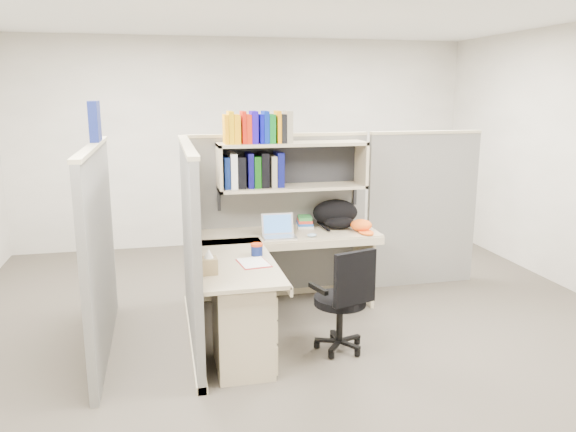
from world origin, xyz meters
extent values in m
plane|color=#332F28|center=(0.00, 0.00, 0.00)|extent=(6.00, 6.00, 0.00)
plane|color=#B1ACA0|center=(0.00, 3.00, 1.35)|extent=(6.00, 0.00, 6.00)
plane|color=#B1ACA0|center=(0.00, -3.00, 1.35)|extent=(6.00, 0.00, 6.00)
plane|color=white|center=(0.00, 0.00, 2.70)|extent=(6.00, 6.00, 0.00)
cube|color=#61615C|center=(0.00, 0.90, 0.80)|extent=(1.80, 0.06, 1.60)
cube|color=tan|center=(0.00, 0.90, 1.61)|extent=(1.80, 0.08, 0.03)
cube|color=#61615C|center=(-0.90, 0.00, 0.80)|extent=(0.06, 1.80, 1.60)
cube|color=tan|center=(-0.90, 0.00, 1.61)|extent=(0.08, 1.80, 0.03)
cube|color=#61615C|center=(-1.60, 0.00, 0.80)|extent=(0.06, 1.80, 1.60)
cube|color=#61615C|center=(1.55, 0.90, 0.80)|extent=(1.20, 0.06, 1.60)
cube|color=navy|center=(-1.60, 0.35, 1.79)|extent=(0.07, 0.27, 0.32)
cube|color=white|center=(-0.87, 0.15, 1.20)|extent=(0.00, 0.21, 0.28)
cube|color=tan|center=(0.10, 0.70, 1.55)|extent=(1.40, 0.34, 0.03)
cube|color=tan|center=(0.10, 0.70, 1.14)|extent=(1.40, 0.34, 0.03)
cube|color=tan|center=(-0.58, 0.70, 1.34)|extent=(0.03, 0.34, 0.44)
cube|color=tan|center=(0.78, 0.70, 1.34)|extent=(0.03, 0.34, 0.44)
cube|color=black|center=(0.10, 0.86, 1.34)|extent=(1.38, 0.01, 0.41)
cube|color=orange|center=(-0.52, 0.68, 1.69)|extent=(0.03, 0.20, 0.26)
cube|color=#E7A304|center=(-0.48, 0.68, 1.71)|extent=(0.05, 0.20, 0.29)
cube|color=#FFA505|center=(-0.42, 0.68, 1.69)|extent=(0.06, 0.20, 0.26)
cube|color=#B91507|center=(-0.36, 0.68, 1.71)|extent=(0.04, 0.20, 0.29)
cube|color=red|center=(-0.32, 0.68, 1.69)|extent=(0.05, 0.20, 0.26)
cube|color=#1A05A6|center=(-0.27, 0.68, 1.71)|extent=(0.06, 0.20, 0.29)
cube|color=#050698|center=(-0.20, 0.68, 1.69)|extent=(0.04, 0.20, 0.26)
cube|color=navy|center=(-0.16, 0.68, 1.71)|extent=(0.04, 0.20, 0.29)
cube|color=#076519|center=(-0.11, 0.68, 1.69)|extent=(0.06, 0.20, 0.26)
cube|color=orange|center=(-0.04, 0.68, 1.71)|extent=(0.04, 0.20, 0.29)
cube|color=black|center=(0.00, 0.68, 1.69)|extent=(0.05, 0.20, 0.26)
cube|color=gray|center=(0.05, 0.68, 1.71)|extent=(0.06, 0.20, 0.29)
cube|color=#07164A|center=(-0.52, 0.72, 1.30)|extent=(0.05, 0.24, 0.29)
cube|color=silver|center=(-0.46, 0.72, 1.31)|extent=(0.06, 0.24, 0.32)
cube|color=black|center=(-0.39, 0.72, 1.30)|extent=(0.07, 0.24, 0.29)
cube|color=#08074B|center=(-0.30, 0.72, 1.31)|extent=(0.05, 0.24, 0.32)
cube|color=#0A4309|center=(-0.24, 0.72, 1.30)|extent=(0.06, 0.24, 0.29)
cube|color=black|center=(-0.17, 0.72, 1.31)|extent=(0.07, 0.24, 0.32)
cube|color=gray|center=(-0.09, 0.72, 1.30)|extent=(0.05, 0.24, 0.29)
cube|color=#070B4F|center=(-0.03, 0.72, 1.31)|extent=(0.06, 0.24, 0.32)
cube|color=tan|center=(0.00, 0.57, 0.71)|extent=(1.74, 0.60, 0.03)
cube|color=tan|center=(-0.57, -0.20, 0.71)|extent=(0.60, 1.34, 0.03)
cube|color=tan|center=(0.00, 0.27, 0.68)|extent=(1.74, 0.02, 0.07)
cube|color=tan|center=(-0.27, -0.20, 0.68)|extent=(0.02, 1.34, 0.07)
cube|color=tan|center=(-0.57, -0.55, 0.34)|extent=(0.40, 0.55, 0.68)
cube|color=tan|center=(-0.36, -0.55, 0.54)|extent=(0.02, 0.50, 0.16)
cube|color=tan|center=(-0.36, -0.55, 0.36)|extent=(0.02, 0.50, 0.16)
cube|color=tan|center=(-0.36, -0.55, 0.14)|extent=(0.02, 0.50, 0.22)
cube|color=#B2B2B7|center=(-0.35, -0.55, 0.54)|extent=(0.01, 0.12, 0.01)
cube|color=tan|center=(0.80, 0.60, 0.35)|extent=(0.03, 0.55, 0.70)
cylinder|color=#0D194E|center=(-0.38, -0.10, 0.77)|extent=(0.09, 0.09, 0.08)
cylinder|color=red|center=(-0.38, -0.10, 0.82)|extent=(0.10, 0.10, 0.02)
ellipsoid|color=#8DADC8|center=(0.20, 0.36, 0.75)|extent=(0.10, 0.07, 0.03)
cylinder|color=white|center=(-0.07, 0.78, 0.78)|extent=(0.07, 0.07, 0.09)
cylinder|color=black|center=(0.22, -0.44, 0.42)|extent=(0.41, 0.41, 0.06)
cube|color=black|center=(0.27, -0.62, 0.66)|extent=(0.35, 0.15, 0.41)
cylinder|color=black|center=(0.22, -0.44, 0.25)|extent=(0.05, 0.05, 0.36)
cylinder|color=black|center=(0.22, -0.44, 0.04)|extent=(0.39, 0.39, 0.09)
cube|color=black|center=(0.02, -0.50, 0.55)|extent=(0.10, 0.23, 0.04)
cube|color=black|center=(0.42, -0.38, 0.55)|extent=(0.10, 0.23, 0.04)
camera|label=1|loc=(-1.10, -4.40, 2.03)|focal=35.00mm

